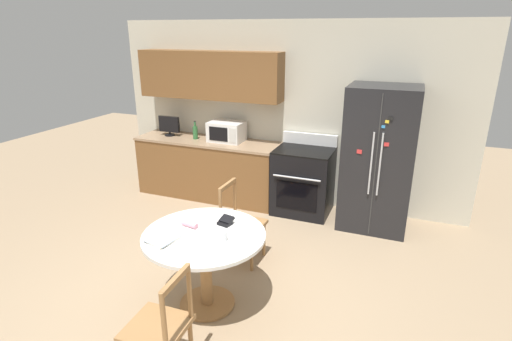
# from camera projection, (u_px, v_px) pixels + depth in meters

# --- Properties ---
(ground_plane) EXTENTS (14.00, 14.00, 0.00)m
(ground_plane) POSITION_uv_depth(u_px,v_px,m) (200.00, 297.00, 3.90)
(ground_plane) COLOR #9E8466
(back_wall) EXTENTS (5.20, 0.44, 2.60)m
(back_wall) POSITION_uv_depth(u_px,v_px,m) (265.00, 104.00, 5.79)
(back_wall) COLOR beige
(back_wall) RESTS_ON ground_plane
(kitchen_counter) EXTENTS (2.22, 0.64, 0.90)m
(kitchen_counter) POSITION_uv_depth(u_px,v_px,m) (209.00, 168.00, 6.14)
(kitchen_counter) COLOR brown
(kitchen_counter) RESTS_ON ground_plane
(refrigerator) EXTENTS (0.85, 0.76, 1.84)m
(refrigerator) POSITION_uv_depth(u_px,v_px,m) (378.00, 159.00, 5.05)
(refrigerator) COLOR black
(refrigerator) RESTS_ON ground_plane
(oven_range) EXTENTS (0.78, 0.68, 1.08)m
(oven_range) POSITION_uv_depth(u_px,v_px,m) (303.00, 181.00, 5.59)
(oven_range) COLOR black
(oven_range) RESTS_ON ground_plane
(microwave) EXTENTS (0.50, 0.37, 0.29)m
(microwave) POSITION_uv_depth(u_px,v_px,m) (227.00, 131.00, 5.88)
(microwave) COLOR white
(microwave) RESTS_ON kitchen_counter
(countertop_tv) EXTENTS (0.34, 0.16, 0.30)m
(countertop_tv) POSITION_uv_depth(u_px,v_px,m) (169.00, 125.00, 6.18)
(countertop_tv) COLOR black
(countertop_tv) RESTS_ON kitchen_counter
(counter_bottle) EXTENTS (0.07, 0.07, 0.28)m
(counter_bottle) POSITION_uv_depth(u_px,v_px,m) (195.00, 132.00, 6.01)
(counter_bottle) COLOR #2D6B38
(counter_bottle) RESTS_ON kitchen_counter
(dining_table) EXTENTS (1.10, 1.10, 0.75)m
(dining_table) POSITION_uv_depth(u_px,v_px,m) (205.00, 250.00, 3.60)
(dining_table) COLOR white
(dining_table) RESTS_ON ground_plane
(dining_chair_far) EXTENTS (0.43, 0.43, 0.90)m
(dining_chair_far) POSITION_uv_depth(u_px,v_px,m) (241.00, 224.00, 4.40)
(dining_chair_far) COLOR #9E7042
(dining_chair_far) RESTS_ON ground_plane
(dining_chair_near) EXTENTS (0.43, 0.43, 0.90)m
(dining_chair_near) POSITION_uv_depth(u_px,v_px,m) (160.00, 328.00, 2.88)
(dining_chair_near) COLOR #9E7042
(dining_chair_near) RESTS_ON ground_plane
(candle_glass) EXTENTS (0.08, 0.08, 0.09)m
(candle_glass) POSITION_uv_depth(u_px,v_px,m) (223.00, 237.00, 3.42)
(candle_glass) COLOR silver
(candle_glass) RESTS_ON dining_table
(folded_napkin) EXTENTS (0.16, 0.08, 0.05)m
(folded_napkin) POSITION_uv_depth(u_px,v_px,m) (190.00, 224.00, 3.66)
(folded_napkin) COLOR pink
(folded_napkin) RESTS_ON dining_table
(wallet) EXTENTS (0.14, 0.15, 0.07)m
(wallet) POSITION_uv_depth(u_px,v_px,m) (226.00, 221.00, 3.71)
(wallet) COLOR black
(wallet) RESTS_ON dining_table
(mail_stack) EXTENTS (0.31, 0.36, 0.02)m
(mail_stack) POSITION_uv_depth(u_px,v_px,m) (165.00, 238.00, 3.45)
(mail_stack) COLOR white
(mail_stack) RESTS_ON dining_table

